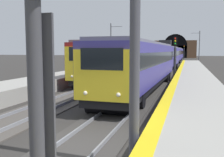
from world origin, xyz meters
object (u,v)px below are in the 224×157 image
railway_signal_mid (175,53)px  railway_signal_far (184,51)px  train_main_approaching (170,56)px  train_adjacent_platform (135,57)px  catenary_mast_near (199,46)px  railway_signal_near (36,78)px  catenary_mast_far (111,45)px

railway_signal_mid → railway_signal_far: bearing=-180.0°
train_main_approaching → train_adjacent_platform: 12.43m
train_adjacent_platform → catenary_mast_near: 35.85m
train_main_approaching → railway_signal_far: (45.59, -1.90, 0.79)m
railway_signal_far → railway_signal_near: bearing=0.0°
train_main_approaching → railway_signal_near: railway_signal_near is taller
railway_signal_near → catenary_mast_far: 46.66m
railway_signal_near → catenary_mast_near: (71.41, -4.20, 1.34)m
railway_signal_mid → catenary_mast_far: bearing=-141.4°
train_adjacent_platform → railway_signal_far: (57.25, -6.20, 0.70)m
train_main_approaching → railway_signal_mid: railway_signal_mid is taller
catenary_mast_near → railway_signal_far: bearing=10.3°
catenary_mast_near → train_adjacent_platform: bearing=163.1°
railway_signal_mid → railway_signal_far: (64.84, 0.00, 0.08)m
catenary_mast_near → railway_signal_near: bearing=176.6°
train_main_approaching → catenary_mast_near: catenary_mast_near is taller
train_adjacent_platform → railway_signal_far: bearing=174.5°
train_adjacent_platform → catenary_mast_near: catenary_mast_near is taller
railway_signal_mid → catenary_mast_near: size_ratio=0.58×
catenary_mast_near → catenary_mast_far: catenary_mast_near is taller
railway_signal_near → railway_signal_far: bearing=-180.0°
catenary_mast_far → railway_signal_near: bearing=-164.7°
train_adjacent_platform → train_main_approaching: bearing=160.4°
train_adjacent_platform → catenary_mast_far: 10.10m
train_main_approaching → catenary_mast_near: bearing=166.6°
train_main_approaching → catenary_mast_far: 11.26m
train_adjacent_platform → railway_signal_mid: (-7.59, -6.20, 0.62)m
train_main_approaching → railway_signal_near: size_ratio=16.31×
train_main_approaching → catenary_mast_far: size_ratio=9.76×
train_main_approaching → catenary_mast_near: (22.58, -6.10, 2.07)m
train_main_approaching → train_adjacent_platform: train_main_approaching is taller
railway_signal_far → train_main_approaching: bearing=-2.4°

